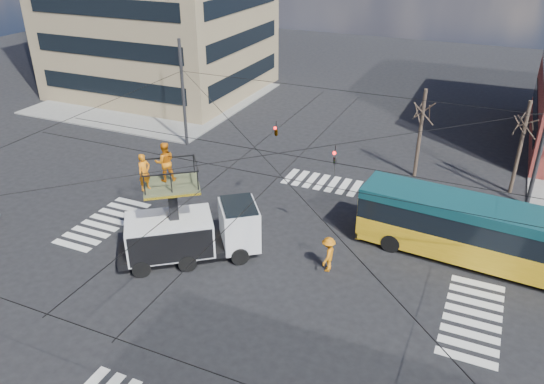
{
  "coord_description": "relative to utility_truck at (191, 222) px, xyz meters",
  "views": [
    {
      "loc": [
        9.33,
        -19.93,
        15.36
      ],
      "look_at": [
        -0.34,
        1.82,
        3.13
      ],
      "focal_mm": 35.0,
      "sensor_mm": 36.0,
      "label": 1
    }
  ],
  "objects": [
    {
      "name": "overhead_network",
      "position": [
        3.48,
        1.25,
        2.25
      ],
      "size": [
        24.24,
        24.24,
        8.0
      ],
      "color": "#2D2D30",
      "rests_on": "ground"
    },
    {
      "name": "traffic_cone",
      "position": [
        -1.15,
        -0.69,
        -1.69
      ],
      "size": [
        0.36,
        0.36,
        0.7
      ],
      "primitive_type": "cone",
      "color": "#F83E0A",
      "rests_on": "ground"
    },
    {
      "name": "ground",
      "position": [
        3.55,
        0.85,
        -2.04
      ],
      "size": [
        120.0,
        120.0,
        0.0
      ],
      "primitive_type": "plane",
      "color": "black",
      "rests_on": "ground"
    },
    {
      "name": "tree_a",
      "position": [
        8.55,
        14.35,
        2.59
      ],
      "size": [
        2.0,
        2.0,
        6.0
      ],
      "color": "#382B21",
      "rests_on": "ground"
    },
    {
      "name": "city_bus",
      "position": [
        13.63,
        5.36,
        -0.31
      ],
      "size": [
        12.97,
        3.66,
        3.2
      ],
      "rotation": [
        0.0,
        0.0,
        -0.08
      ],
      "color": "#C19012",
      "rests_on": "ground"
    },
    {
      "name": "tree_b",
      "position": [
        14.55,
        14.35,
        2.59
      ],
      "size": [
        2.0,
        2.0,
        6.0
      ],
      "color": "#382B21",
      "rests_on": "ground"
    },
    {
      "name": "flagger",
      "position": [
        6.65,
        1.65,
        -1.12
      ],
      "size": [
        0.69,
        1.19,
        1.84
      ],
      "primitive_type": "imported",
      "rotation": [
        0.0,
        0.0,
        -1.56
      ],
      "color": "orange",
      "rests_on": "ground"
    },
    {
      "name": "crosswalks",
      "position": [
        3.55,
        0.85,
        -2.03
      ],
      "size": [
        22.4,
        22.4,
        0.02
      ],
      "primitive_type": null,
      "color": "silver",
      "rests_on": "ground"
    },
    {
      "name": "sidewalk_nw",
      "position": [
        -17.45,
        21.85,
        -1.98
      ],
      "size": [
        18.0,
        18.0,
        0.12
      ],
      "primitive_type": "cube",
      "color": "slate",
      "rests_on": "ground"
    },
    {
      "name": "worker_ground",
      "position": [
        -1.76,
        -1.21,
        -1.15
      ],
      "size": [
        0.5,
        1.07,
        1.78
      ],
      "primitive_type": "imported",
      "rotation": [
        0.0,
        0.0,
        1.51
      ],
      "color": "orange",
      "rests_on": "ground"
    },
    {
      "name": "utility_truck",
      "position": [
        0.0,
        0.0,
        0.0
      ],
      "size": [
        6.99,
        6.03,
        6.19
      ],
      "rotation": [
        0.0,
        0.0,
        0.64
      ],
      "color": "black",
      "rests_on": "ground"
    }
  ]
}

